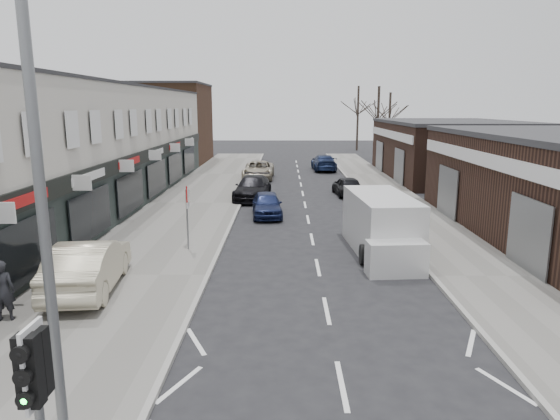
{
  "coord_description": "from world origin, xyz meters",
  "views": [
    {
      "loc": [
        -1.24,
        -7.72,
        5.88
      ],
      "look_at": [
        -1.39,
        7.98,
        2.6
      ],
      "focal_mm": 32.0,
      "sensor_mm": 36.0,
      "label": 1
    }
  ],
  "objects_px": {
    "parked_car_left_a": "(267,204)",
    "parked_car_right_b": "(347,186)",
    "white_van": "(382,226)",
    "sedan_on_pavement": "(88,265)",
    "pedestrian": "(3,290)",
    "parked_car_right_a": "(372,204)",
    "traffic_light": "(35,385)",
    "warning_sign": "(188,199)",
    "street_lamp": "(53,197)",
    "parked_car_left_b": "(253,188)",
    "parked_car_left_c": "(258,170)",
    "parked_car_right_c": "(324,163)"
  },
  "relations": [
    {
      "from": "white_van",
      "to": "sedan_on_pavement",
      "type": "distance_m",
      "value": 11.15
    },
    {
      "from": "parked_car_right_a",
      "to": "sedan_on_pavement",
      "type": "bearing_deg",
      "value": 43.63
    },
    {
      "from": "parked_car_right_b",
      "to": "warning_sign",
      "type": "bearing_deg",
      "value": 53.25
    },
    {
      "from": "white_van",
      "to": "parked_car_left_b",
      "type": "distance_m",
      "value": 13.37
    },
    {
      "from": "traffic_light",
      "to": "white_van",
      "type": "xyz_separation_m",
      "value": [
        7.1,
        13.94,
        -1.3
      ]
    },
    {
      "from": "traffic_light",
      "to": "parked_car_right_b",
      "type": "xyz_separation_m",
      "value": [
        7.35,
        27.24,
        -1.76
      ]
    },
    {
      "from": "pedestrian",
      "to": "parked_car_right_b",
      "type": "distance_m",
      "value": 23.43
    },
    {
      "from": "traffic_light",
      "to": "parked_car_left_a",
      "type": "bearing_deg",
      "value": 83.96
    },
    {
      "from": "warning_sign",
      "to": "parked_car_right_c",
      "type": "xyz_separation_m",
      "value": [
        7.56,
        26.58,
        -1.47
      ]
    },
    {
      "from": "parked_car_left_a",
      "to": "parked_car_left_b",
      "type": "bearing_deg",
      "value": 97.93
    },
    {
      "from": "parked_car_left_a",
      "to": "parked_car_left_c",
      "type": "distance_m",
      "value": 14.26
    },
    {
      "from": "street_lamp",
      "to": "parked_car_left_c",
      "type": "relative_size",
      "value": 1.52
    },
    {
      "from": "parked_car_left_c",
      "to": "parked_car_left_b",
      "type": "bearing_deg",
      "value": -88.4
    },
    {
      "from": "pedestrian",
      "to": "parked_car_right_a",
      "type": "relative_size",
      "value": 0.39
    },
    {
      "from": "street_lamp",
      "to": "parked_car_right_b",
      "type": "relative_size",
      "value": 2.07
    },
    {
      "from": "traffic_light",
      "to": "warning_sign",
      "type": "relative_size",
      "value": 1.15
    },
    {
      "from": "parked_car_right_c",
      "to": "pedestrian",
      "type": "bearing_deg",
      "value": 69.36
    },
    {
      "from": "parked_car_left_b",
      "to": "parked_car_right_c",
      "type": "distance_m",
      "value": 15.77
    },
    {
      "from": "sedan_on_pavement",
      "to": "parked_car_left_c",
      "type": "xyz_separation_m",
      "value": [
        4.07,
        25.64,
        -0.2
      ]
    },
    {
      "from": "parked_car_left_a",
      "to": "parked_car_right_b",
      "type": "distance_m",
      "value": 8.24
    },
    {
      "from": "parked_car_left_b",
      "to": "parked_car_left_c",
      "type": "bearing_deg",
      "value": 94.75
    },
    {
      "from": "parked_car_left_c",
      "to": "street_lamp",
      "type": "bearing_deg",
      "value": -90.97
    },
    {
      "from": "street_lamp",
      "to": "warning_sign",
      "type": "bearing_deg",
      "value": 92.84
    },
    {
      "from": "pedestrian",
      "to": "parked_car_left_c",
      "type": "height_order",
      "value": "pedestrian"
    },
    {
      "from": "warning_sign",
      "to": "sedan_on_pavement",
      "type": "height_order",
      "value": "warning_sign"
    },
    {
      "from": "pedestrian",
      "to": "parked_car_right_b",
      "type": "xyz_separation_m",
      "value": [
        11.84,
        20.21,
        -0.31
      ]
    },
    {
      "from": "warning_sign",
      "to": "white_van",
      "type": "distance_m",
      "value": 7.93
    },
    {
      "from": "street_lamp",
      "to": "parked_car_left_b",
      "type": "bearing_deg",
      "value": 87.14
    },
    {
      "from": "white_van",
      "to": "street_lamp",
      "type": "bearing_deg",
      "value": -123.96
    },
    {
      "from": "traffic_light",
      "to": "parked_car_right_a",
      "type": "relative_size",
      "value": 0.71
    },
    {
      "from": "parked_car_right_b",
      "to": "traffic_light",
      "type": "bearing_deg",
      "value": 69.67
    },
    {
      "from": "sedan_on_pavement",
      "to": "parked_car_right_b",
      "type": "bearing_deg",
      "value": -126.65
    },
    {
      "from": "street_lamp",
      "to": "pedestrian",
      "type": "bearing_deg",
      "value": 126.97
    },
    {
      "from": "street_lamp",
      "to": "parked_car_left_c",
      "type": "bearing_deg",
      "value": 88.09
    },
    {
      "from": "traffic_light",
      "to": "warning_sign",
      "type": "bearing_deg",
      "value": 93.1
    },
    {
      "from": "traffic_light",
      "to": "parked_car_left_a",
      "type": "xyz_separation_m",
      "value": [
        2.2,
        20.8,
        -1.75
      ]
    },
    {
      "from": "warning_sign",
      "to": "street_lamp",
      "type": "bearing_deg",
      "value": -87.16
    },
    {
      "from": "sedan_on_pavement",
      "to": "pedestrian",
      "type": "distance_m",
      "value": 2.74
    },
    {
      "from": "street_lamp",
      "to": "parked_car_right_b",
      "type": "height_order",
      "value": "street_lamp"
    },
    {
      "from": "pedestrian",
      "to": "parked_car_right_a",
      "type": "xyz_separation_m",
      "value": [
        12.4,
        13.72,
        -0.25
      ]
    },
    {
      "from": "street_lamp",
      "to": "parked_car_right_b",
      "type": "xyz_separation_m",
      "value": [
        7.47,
        26.02,
        -3.96
      ]
    },
    {
      "from": "white_van",
      "to": "parked_car_right_a",
      "type": "height_order",
      "value": "white_van"
    },
    {
      "from": "traffic_light",
      "to": "street_lamp",
      "type": "height_order",
      "value": "street_lamp"
    },
    {
      "from": "parked_car_left_b",
      "to": "parked_car_right_a",
      "type": "xyz_separation_m",
      "value": [
        6.79,
        -5.14,
        -0.02
      ]
    },
    {
      "from": "street_lamp",
      "to": "parked_car_left_b",
      "type": "relative_size",
      "value": 1.57
    },
    {
      "from": "pedestrian",
      "to": "parked_car_right_b",
      "type": "height_order",
      "value": "pedestrian"
    },
    {
      "from": "pedestrian",
      "to": "parked_car_left_b",
      "type": "height_order",
      "value": "pedestrian"
    },
    {
      "from": "sedan_on_pavement",
      "to": "parked_car_left_c",
      "type": "height_order",
      "value": "sedan_on_pavement"
    },
    {
      "from": "white_van",
      "to": "parked_car_right_b",
      "type": "distance_m",
      "value": 13.31
    },
    {
      "from": "warning_sign",
      "to": "parked_car_left_c",
      "type": "distance_m",
      "value": 21.11
    }
  ]
}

